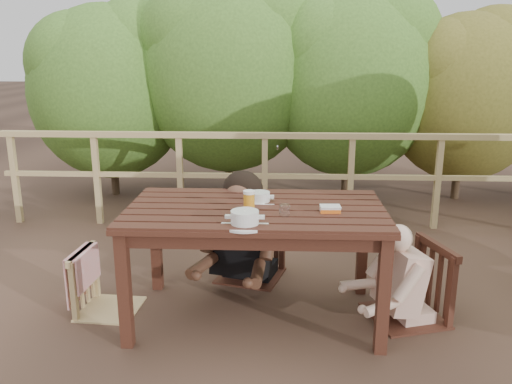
{
  "coord_description": "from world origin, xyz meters",
  "views": [
    {
      "loc": [
        0.16,
        -3.32,
        1.81
      ],
      "look_at": [
        0.0,
        0.05,
        0.9
      ],
      "focal_mm": 36.43,
      "sensor_mm": 36.0,
      "label": 1
    }
  ],
  "objects_px": {
    "table": "(256,264)",
    "soup_near": "(245,218)",
    "tumbler": "(284,211)",
    "butter_tub": "(330,210)",
    "chair_far": "(250,220)",
    "beer_glass": "(249,202)",
    "chair_left": "(106,255)",
    "diner_right": "(415,241)",
    "soup_far": "(260,198)",
    "bread_roll": "(247,212)",
    "chair_right": "(410,250)",
    "woman": "(250,194)"
  },
  "relations": [
    {
      "from": "butter_tub",
      "to": "chair_left",
      "type": "bearing_deg",
      "value": 172.58
    },
    {
      "from": "chair_right",
      "to": "diner_right",
      "type": "distance_m",
      "value": 0.08
    },
    {
      "from": "diner_right",
      "to": "soup_near",
      "type": "distance_m",
      "value": 1.23
    },
    {
      "from": "soup_far",
      "to": "bread_roll",
      "type": "relative_size",
      "value": 1.91
    },
    {
      "from": "table",
      "to": "chair_far",
      "type": "distance_m",
      "value": 0.69
    },
    {
      "from": "chair_far",
      "to": "butter_tub",
      "type": "xyz_separation_m",
      "value": [
        0.56,
        -0.77,
        0.33
      ]
    },
    {
      "from": "chair_far",
      "to": "soup_far",
      "type": "height_order",
      "value": "chair_far"
    },
    {
      "from": "chair_far",
      "to": "beer_glass",
      "type": "height_order",
      "value": "chair_far"
    },
    {
      "from": "soup_near",
      "to": "tumbler",
      "type": "height_order",
      "value": "soup_near"
    },
    {
      "from": "butter_tub",
      "to": "woman",
      "type": "bearing_deg",
      "value": 123.11
    },
    {
      "from": "tumbler",
      "to": "soup_near",
      "type": "bearing_deg",
      "value": -142.73
    },
    {
      "from": "soup_far",
      "to": "chair_far",
      "type": "bearing_deg",
      "value": 100.18
    },
    {
      "from": "diner_right",
      "to": "soup_near",
      "type": "relative_size",
      "value": 3.97
    },
    {
      "from": "table",
      "to": "beer_glass",
      "type": "height_order",
      "value": "beer_glass"
    },
    {
      "from": "table",
      "to": "soup_near",
      "type": "relative_size",
      "value": 5.96
    },
    {
      "from": "chair_far",
      "to": "chair_left",
      "type": "bearing_deg",
      "value": -131.63
    },
    {
      "from": "chair_left",
      "to": "tumbler",
      "type": "relative_size",
      "value": 10.04
    },
    {
      "from": "chair_left",
      "to": "tumbler",
      "type": "distance_m",
      "value": 1.33
    },
    {
      "from": "table",
      "to": "soup_far",
      "type": "xyz_separation_m",
      "value": [
        0.02,
        0.14,
        0.44
      ]
    },
    {
      "from": "chair_left",
      "to": "soup_near",
      "type": "xyz_separation_m",
      "value": [
        1.01,
        -0.4,
        0.42
      ]
    },
    {
      "from": "soup_near",
      "to": "beer_glass",
      "type": "height_order",
      "value": "beer_glass"
    },
    {
      "from": "soup_near",
      "to": "bread_roll",
      "type": "xyz_separation_m",
      "value": [
        0.0,
        0.16,
        -0.01
      ]
    },
    {
      "from": "chair_left",
      "to": "diner_right",
      "type": "bearing_deg",
      "value": -86.09
    },
    {
      "from": "chair_left",
      "to": "chair_right",
      "type": "distance_m",
      "value": 2.11
    },
    {
      "from": "beer_glass",
      "to": "soup_near",
      "type": "bearing_deg",
      "value": -92.01
    },
    {
      "from": "chair_far",
      "to": "woman",
      "type": "relative_size",
      "value": 0.7
    },
    {
      "from": "chair_right",
      "to": "soup_far",
      "type": "xyz_separation_m",
      "value": [
        -1.03,
        0.1,
        0.33
      ]
    },
    {
      "from": "chair_far",
      "to": "soup_near",
      "type": "xyz_separation_m",
      "value": [
        0.03,
        -1.03,
        0.35
      ]
    },
    {
      "from": "tumbler",
      "to": "butter_tub",
      "type": "bearing_deg",
      "value": 15.36
    },
    {
      "from": "table",
      "to": "tumbler",
      "type": "relative_size",
      "value": 20.33
    },
    {
      "from": "bread_roll",
      "to": "beer_glass",
      "type": "bearing_deg",
      "value": 87.15
    },
    {
      "from": "chair_far",
      "to": "chair_right",
      "type": "relative_size",
      "value": 0.99
    },
    {
      "from": "tumbler",
      "to": "table",
      "type": "bearing_deg",
      "value": 138.34
    },
    {
      "from": "soup_near",
      "to": "tumbler",
      "type": "xyz_separation_m",
      "value": [
        0.24,
        0.18,
        -0.01
      ]
    },
    {
      "from": "butter_tub",
      "to": "bread_roll",
      "type": "bearing_deg",
      "value": -171.83
    },
    {
      "from": "butter_tub",
      "to": "chair_right",
      "type": "bearing_deg",
      "value": 10.7
    },
    {
      "from": "chair_right",
      "to": "soup_near",
      "type": "xyz_separation_m",
      "value": [
        -1.1,
        -0.4,
        0.34
      ]
    },
    {
      "from": "soup_near",
      "to": "beer_glass",
      "type": "xyz_separation_m",
      "value": [
        0.01,
        0.28,
        0.03
      ]
    },
    {
      "from": "beer_glass",
      "to": "tumbler",
      "type": "relative_size",
      "value": 1.75
    },
    {
      "from": "bread_roll",
      "to": "tumbler",
      "type": "bearing_deg",
      "value": 4.67
    },
    {
      "from": "table",
      "to": "beer_glass",
      "type": "relative_size",
      "value": 11.62
    },
    {
      "from": "chair_far",
      "to": "diner_right",
      "type": "relative_size",
      "value": 0.87
    },
    {
      "from": "bread_roll",
      "to": "tumbler",
      "type": "distance_m",
      "value": 0.24
    },
    {
      "from": "butter_tub",
      "to": "beer_glass",
      "type": "bearing_deg",
      "value": 176.21
    },
    {
      "from": "table",
      "to": "soup_near",
      "type": "height_order",
      "value": "soup_near"
    },
    {
      "from": "soup_near",
      "to": "beer_glass",
      "type": "bearing_deg",
      "value": 87.99
    },
    {
      "from": "chair_left",
      "to": "diner_right",
      "type": "distance_m",
      "value": 2.15
    },
    {
      "from": "chair_far",
      "to": "diner_right",
      "type": "height_order",
      "value": "diner_right"
    },
    {
      "from": "chair_left",
      "to": "beer_glass",
      "type": "xyz_separation_m",
      "value": [
        1.02,
        -0.12,
        0.44
      ]
    },
    {
      "from": "diner_right",
      "to": "soup_far",
      "type": "distance_m",
      "value": 1.1
    }
  ]
}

